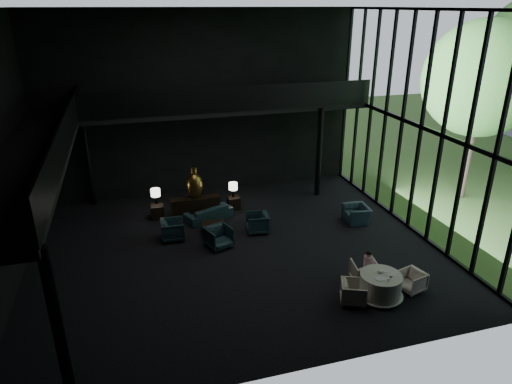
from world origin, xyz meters
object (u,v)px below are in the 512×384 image
object	(u,v)px
child	(368,259)
dining_chair_north	(365,271)
bronze_urn	(195,185)
lounge_armchair_south	(219,235)
table_lamp_right	(233,187)
dining_chair_west	(353,292)
dining_table	(380,287)
window_armchair	(357,212)
side_table_left	(157,212)
table_lamp_left	(156,193)
console	(196,205)
dining_chair_east	(411,281)
side_table_right	(234,203)
lounge_armchair_west	(173,228)
coffee_table	(213,229)
sofa	(208,211)
lounge_armchair_east	(257,221)

from	to	relation	value
child	dining_chair_north	bearing A→B (deg)	34.62
bronze_urn	lounge_armchair_south	distance (m)	3.37
table_lamp_right	dining_chair_west	bearing A→B (deg)	-76.32
dining_table	window_armchair	bearing A→B (deg)	70.07
bronze_urn	dining_table	distance (m)	8.74
side_table_left	table_lamp_left	bearing A→B (deg)	90.00
console	dining_chair_east	bearing A→B (deg)	-54.25
dining_chair_east	side_table_left	bearing A→B (deg)	-151.06
console	dining_chair_east	xyz separation A→B (m)	(5.38, -7.48, -0.01)
side_table_right	lounge_armchair_south	world-z (taller)	lounge_armchair_south
dining_chair_west	child	world-z (taller)	child
table_lamp_left	window_armchair	xyz separation A→B (m)	(7.63, -2.75, -0.59)
bronze_urn	side_table_right	xyz separation A→B (m)	(1.60, -0.20, -0.93)
console	side_table_left	size ratio (longest dim) A/B	3.62
side_table_left	child	world-z (taller)	child
console	dining_chair_north	distance (m)	7.92
window_armchair	dining_chair_north	size ratio (longest dim) A/B	1.23
window_armchair	child	world-z (taller)	child
dining_chair_north	lounge_armchair_south	bearing A→B (deg)	-32.27
side_table_right	lounge_armchair_west	size ratio (longest dim) A/B	0.60
console	side_table_right	bearing A→B (deg)	-5.39
console	bronze_urn	world-z (taller)	bronze_urn
dining_chair_west	child	xyz separation A→B (m)	(0.96, 0.93, 0.40)
child	dining_chair_west	bearing A→B (deg)	44.22
lounge_armchair_south	coffee_table	distance (m)	1.10
console	table_lamp_left	xyz separation A→B (m)	(-1.60, 0.03, 0.69)
side_table_left	lounge_armchair_west	bearing A→B (deg)	-78.70
sofa	dining_table	size ratio (longest dim) A/B	1.31
side_table_left	lounge_armchair_west	world-z (taller)	lounge_armchair_west
table_lamp_right	child	distance (m)	7.07
sofa	coffee_table	xyz separation A→B (m)	(-0.06, -1.30, -0.17)
console	side_table_left	xyz separation A→B (m)	(-1.60, -0.17, -0.04)
side_table_right	bronze_urn	bearing A→B (deg)	172.90
window_armchair	child	xyz separation A→B (m)	(-1.66, -3.87, 0.32)
console	bronze_urn	size ratio (longest dim) A/B	1.59
table_lamp_left	side_table_right	distance (m)	3.29
child	table_lamp_left	bearing A→B (deg)	-48.02
sofa	coffee_table	bearing A→B (deg)	66.03
console	dining_chair_east	world-z (taller)	console
side_table_right	lounge_armchair_east	size ratio (longest dim) A/B	0.62
table_lamp_right	sofa	xyz separation A→B (m)	(-1.22, -0.76, -0.63)
bronze_urn	lounge_armchair_east	world-z (taller)	bronze_urn
side_table_right	lounge_armchair_south	distance (m)	3.34
dining_table	dining_chair_east	distance (m)	1.10
child	lounge_armchair_east	bearing A→B (deg)	-59.92
dining_chair_north	dining_chair_west	world-z (taller)	dining_chair_north
lounge_armchair_west	dining_chair_north	xyz separation A→B (m)	(5.42, -4.54, -0.06)
side_table_left	side_table_right	size ratio (longest dim) A/B	1.04
sofa	lounge_armchair_east	bearing A→B (deg)	113.33
coffee_table	dining_chair_north	size ratio (longest dim) A/B	1.10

